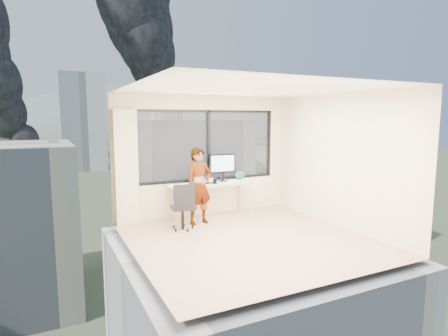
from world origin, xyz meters
TOP-DOWN VIEW (x-y plane):
  - floor at (0.00, 0.00)m, footprint 4.00×4.00m
  - ceiling at (0.00, 0.00)m, footprint 4.00×4.00m
  - wall_front at (0.00, -2.00)m, footprint 4.00×0.01m
  - wall_left at (-2.00, 0.00)m, footprint 0.01×4.00m
  - wall_right at (2.00, 0.00)m, footprint 0.01×4.00m
  - window_wall at (0.05, 2.00)m, footprint 3.30×0.16m
  - curtain at (-1.72, 1.88)m, footprint 0.45×0.14m
  - desk at (0.00, 1.66)m, footprint 1.80×0.60m
  - chair at (-0.85, 1.07)m, footprint 0.54×0.54m
  - person at (-0.41, 1.31)m, footprint 0.62×0.46m
  - monitor at (0.34, 1.78)m, footprint 0.61×0.16m
  - game_console at (-0.03, 1.88)m, footprint 0.35×0.31m
  - laptop at (-0.18, 1.66)m, footprint 0.44×0.45m
  - cellphone at (0.03, 1.52)m, footprint 0.12×0.06m
  - pen_cup at (0.07, 1.59)m, footprint 0.10×0.10m
  - handbag at (0.80, 1.81)m, footprint 0.26×0.19m
  - exterior_ground at (0.00, 120.00)m, footprint 400.00×400.00m
  - near_bldg_b at (12.00, 38.00)m, footprint 14.00×13.00m
  - near_bldg_c at (30.00, 28.00)m, footprint 12.00×10.00m
  - far_tower_b at (8.00, 120.00)m, footprint 13.00×13.00m
  - far_tower_c at (45.00, 140.00)m, footprint 15.00×15.00m
  - hill_b at (100.00, 320.00)m, footprint 300.00×220.00m
  - tree_b at (4.00, 18.00)m, footprint 7.60×7.60m
  - tree_c at (22.00, 40.00)m, footprint 8.40×8.40m
  - smoke_plume_a at (-10.00, 150.00)m, footprint 40.00×24.00m
  - smoke_plume_b at (55.00, 170.00)m, footprint 30.00×18.00m

SIDE VIEW (x-z plane):
  - exterior_ground at x=0.00m, z-range -14.02..-13.98m
  - hill_b at x=100.00m, z-range -62.00..34.00m
  - tree_b at x=4.00m, z-range -14.00..-5.00m
  - near_bldg_c at x=30.00m, z-range -14.00..-4.00m
  - tree_c at x=22.00m, z-range -14.00..-4.00m
  - near_bldg_b at x=12.00m, z-range -14.00..2.00m
  - far_tower_c at x=45.00m, z-range -14.00..12.00m
  - floor at x=0.00m, z-range -0.01..0.01m
  - desk at x=0.00m, z-range 0.00..0.75m
  - chair at x=-0.85m, z-range 0.00..0.93m
  - cellphone at x=0.03m, z-range 0.75..0.76m
  - person at x=-0.41m, z-range 0.00..1.54m
  - game_console at x=-0.03m, z-range 0.75..0.82m
  - pen_cup at x=0.07m, z-range 0.75..0.85m
  - handbag at x=0.80m, z-range 0.75..0.93m
  - laptop at x=-0.18m, z-range 0.75..0.97m
  - far_tower_b at x=8.00m, z-range -14.00..16.00m
  - monitor at x=0.34m, z-range 0.75..1.36m
  - curtain at x=-1.72m, z-range 0.00..2.30m
  - wall_front at x=0.00m, z-range 0.00..2.60m
  - wall_left at x=-2.00m, z-range 0.00..2.60m
  - wall_right at x=2.00m, z-range 0.00..2.60m
  - window_wall at x=0.05m, z-range 0.75..2.30m
  - ceiling at x=0.00m, z-range 2.60..2.60m
  - smoke_plume_b at x=55.00m, z-range -8.00..62.00m
  - smoke_plume_a at x=-10.00m, z-range -6.00..84.00m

